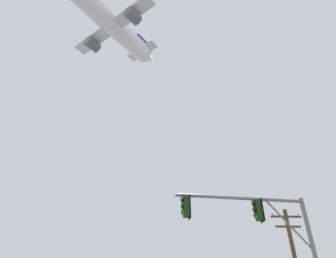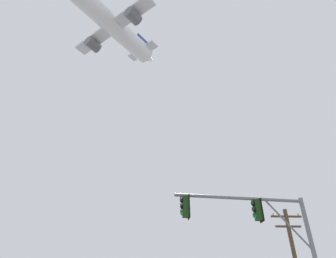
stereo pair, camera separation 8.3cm
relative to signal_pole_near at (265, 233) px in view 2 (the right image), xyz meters
name	(u,v)px [view 2 (the right image)]	position (x,y,z in m)	size (l,w,h in m)	color
signal_pole_near	(265,233)	(0.00, 0.00, 0.00)	(6.11, 0.94, 6.66)	slate
airplane	(111,24)	(-13.84, 21.79, 41.49)	(17.29, 20.22, 6.47)	white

